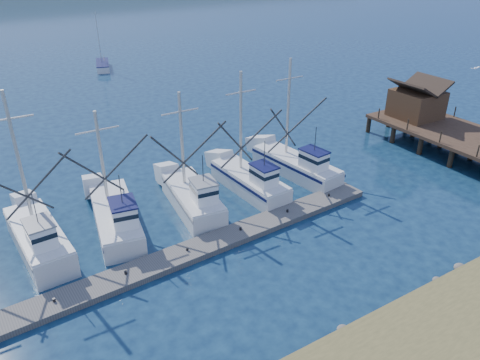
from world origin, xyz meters
name	(u,v)px	position (x,y,z in m)	size (l,w,h in m)	color
ground	(324,273)	(0.00, 0.00, 0.00)	(500.00, 500.00, 0.00)	#0C1D35
floating_dock	(187,253)	(-6.12, 5.72, 0.20)	(29.26, 1.95, 0.39)	#59554F
timber_pier	(446,122)	(21.50, 8.46, 2.57)	(7.00, 20.00, 8.00)	black
trawler_fleet	(156,208)	(-6.12, 10.62, 0.96)	(28.68, 8.65, 10.09)	silver
sailboat_near	(103,66)	(3.48, 54.68, 0.49)	(3.35, 6.46, 8.10)	silver
flying_gull	(475,68)	(19.44, 5.63, 8.35)	(1.00, 0.18, 0.18)	white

